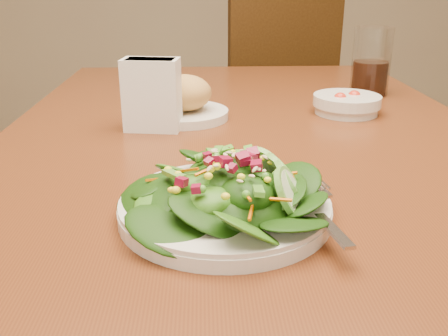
{
  "coord_description": "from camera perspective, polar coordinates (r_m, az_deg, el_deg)",
  "views": [
    {
      "loc": [
        -0.08,
        -0.85,
        1.02
      ],
      "look_at": [
        -0.06,
        -0.3,
        0.8
      ],
      "focal_mm": 40.0,
      "sensor_mm": 36.0,
      "label": 1
    }
  ],
  "objects": [
    {
      "name": "dining_table",
      "position": [
        0.94,
        2.66,
        -2.06
      ],
      "size": [
        0.9,
        1.4,
        0.75
      ],
      "color": "#5A2A12",
      "rests_on": "ground_plane"
    },
    {
      "name": "chair_far",
      "position": [
        2.04,
        5.2,
        7.09
      ],
      "size": [
        0.55,
        0.56,
        0.98
      ],
      "rotation": [
        0.0,
        0.0,
        3.4
      ],
      "color": "#35200A",
      "rests_on": "ground_plane"
    },
    {
      "name": "salad_plate",
      "position": [
        0.59,
        0.96,
        -3.16
      ],
      "size": [
        0.26,
        0.25,
        0.07
      ],
      "rotation": [
        0.0,
        0.0,
        -0.34
      ],
      "color": "silver",
      "rests_on": "dining_table"
    },
    {
      "name": "bread_plate",
      "position": [
        0.99,
        -4.55,
        7.64
      ],
      "size": [
        0.17,
        0.17,
        0.09
      ],
      "color": "silver",
      "rests_on": "dining_table"
    },
    {
      "name": "tomato_bowl",
      "position": [
        1.06,
        13.84,
        7.14
      ],
      "size": [
        0.14,
        0.14,
        0.05
      ],
      "color": "silver",
      "rests_on": "dining_table"
    },
    {
      "name": "drinking_glass",
      "position": [
        1.24,
        16.43,
        11.1
      ],
      "size": [
        0.09,
        0.09,
        0.16
      ],
      "color": "silver",
      "rests_on": "dining_table"
    },
    {
      "name": "napkin_holder",
      "position": [
        0.92,
        -8.24,
        8.48
      ],
      "size": [
        0.11,
        0.07,
        0.13
      ],
      "rotation": [
        0.0,
        0.0,
        -0.14
      ],
      "color": "white",
      "rests_on": "dining_table"
    }
  ]
}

